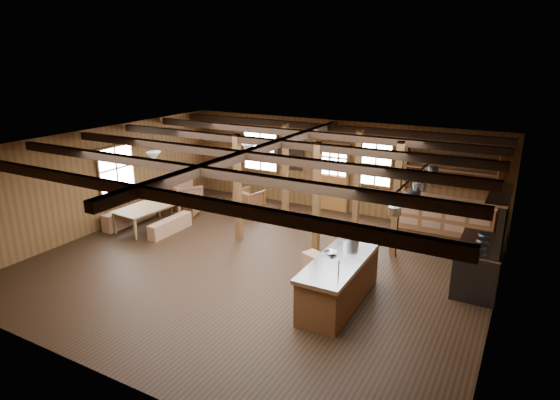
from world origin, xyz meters
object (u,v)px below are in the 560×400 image
armchair_a (186,205)px  commercial_range (482,259)px  dining_table (149,217)px  kitchen_island (339,280)px  armchair_c (186,195)px  armchair_b (249,200)px

armchair_a → commercial_range: bearing=158.7°
dining_table → kitchen_island: bearing=-97.3°
commercial_range → armchair_a: (-8.30, 0.60, -0.33)m
armchair_a → kitchen_island: bearing=139.5°
kitchen_island → commercial_range: bearing=39.6°
dining_table → armchair_a: (0.24, 1.31, 0.02)m
armchair_a → armchair_c: (-0.53, 0.65, 0.05)m
dining_table → armchair_a: armchair_a is taller
armchair_c → armchair_b: bearing=-133.0°
kitchen_island → dining_table: size_ratio=1.41×
commercial_range → armchair_c: 8.92m
dining_table → armchair_c: 1.98m
dining_table → commercial_range: bearing=-81.1°
kitchen_island → commercial_range: commercial_range is taller
armchair_b → armchair_a: bearing=56.4°
kitchen_island → armchair_c: size_ratio=2.94×
commercial_range → armchair_b: 7.16m
kitchen_island → armchair_b: bearing=138.8°
kitchen_island → armchair_a: size_ratio=3.38×
armchair_a → armchair_c: armchair_c is taller
dining_table → armchair_c: armchair_c is taller
kitchen_island → dining_table: 6.33m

